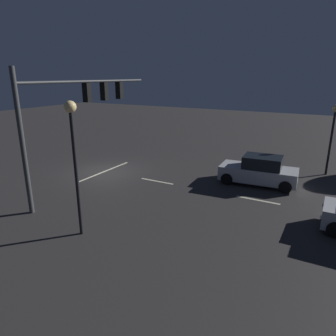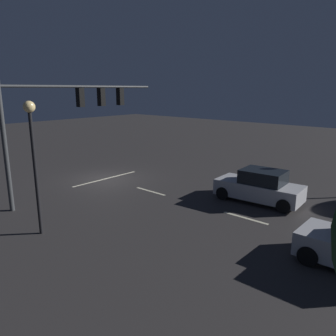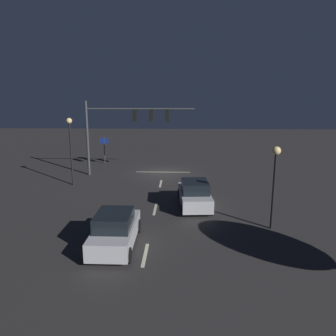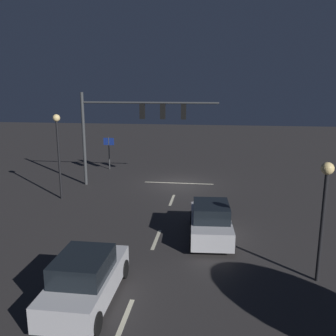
% 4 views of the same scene
% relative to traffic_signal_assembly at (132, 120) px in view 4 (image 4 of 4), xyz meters
% --- Properties ---
extents(ground_plane, '(80.00, 80.00, 0.00)m').
position_rel_traffic_signal_assembly_xyz_m(ground_plane, '(-3.08, -1.13, -4.66)').
color(ground_plane, '#2D2B2B').
extents(traffic_signal_assembly, '(9.39, 0.47, 6.48)m').
position_rel_traffic_signal_assembly_xyz_m(traffic_signal_assembly, '(0.00, 0.00, 0.00)').
color(traffic_signal_assembly, '#383A3D').
rests_on(traffic_signal_assembly, ground_plane).
extents(lane_dash_far, '(0.16, 2.20, 0.01)m').
position_rel_traffic_signal_assembly_xyz_m(lane_dash_far, '(-3.08, 2.87, -4.66)').
color(lane_dash_far, beige).
rests_on(lane_dash_far, ground_plane).
extents(lane_dash_mid, '(0.16, 2.20, 0.01)m').
position_rel_traffic_signal_assembly_xyz_m(lane_dash_mid, '(-3.08, 8.87, -4.66)').
color(lane_dash_mid, beige).
rests_on(lane_dash_mid, ground_plane).
extents(lane_dash_near, '(0.16, 2.20, 0.01)m').
position_rel_traffic_signal_assembly_xyz_m(lane_dash_near, '(-3.08, 14.87, -4.66)').
color(lane_dash_near, beige).
rests_on(lane_dash_near, ground_plane).
extents(stop_bar, '(5.00, 0.16, 0.01)m').
position_rel_traffic_signal_assembly_xyz_m(stop_bar, '(-3.08, -1.19, -4.66)').
color(stop_bar, beige).
rests_on(stop_bar, ground_plane).
extents(car_approaching, '(2.15, 4.46, 1.70)m').
position_rel_traffic_signal_assembly_xyz_m(car_approaching, '(-5.54, 8.29, -3.86)').
color(car_approaching, '#B7B7BC').
rests_on(car_approaching, ground_plane).
extents(car_distant, '(1.91, 4.37, 1.70)m').
position_rel_traffic_signal_assembly_xyz_m(car_distant, '(-1.60, 14.04, -3.86)').
color(car_distant, '#B7B7BC').
rests_on(car_distant, ground_plane).
extents(street_lamp_left_kerb, '(0.44, 0.44, 4.41)m').
position_rel_traffic_signal_assembly_xyz_m(street_lamp_left_kerb, '(-9.47, 11.67, -1.52)').
color(street_lamp_left_kerb, black).
rests_on(street_lamp_left_kerb, ground_plane).
extents(street_lamp_right_kerb, '(0.44, 0.44, 5.26)m').
position_rel_traffic_signal_assembly_xyz_m(street_lamp_right_kerb, '(3.82, 3.46, -1.00)').
color(street_lamp_right_kerb, black).
rests_on(street_lamp_right_kerb, ground_plane).
extents(route_sign, '(0.90, 0.13, 2.71)m').
position_rel_traffic_signal_assembly_xyz_m(route_sign, '(3.18, -4.92, -2.70)').
color(route_sign, '#383A3D').
rests_on(route_sign, ground_plane).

